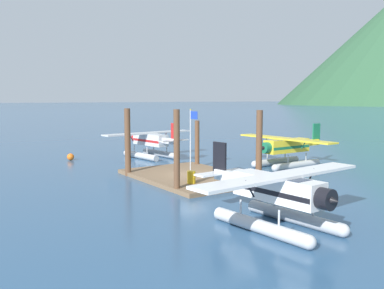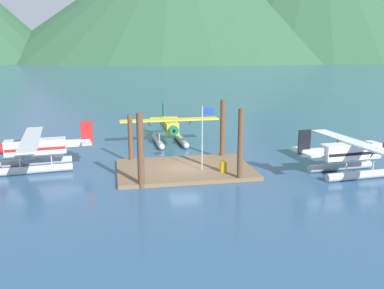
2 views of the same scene
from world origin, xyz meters
TOP-DOWN VIEW (x-y plane):
  - ground_plane at (0.00, 0.00)m, footprint 1200.00×1200.00m
  - dock_platform at (0.00, 0.00)m, footprint 10.92×7.57m
  - piling_near_left at (-3.78, -3.64)m, footprint 0.48×0.48m
  - piling_near_right at (3.58, -3.55)m, footprint 0.41×0.41m
  - piling_far_left at (-4.19, 3.45)m, footprint 0.42×0.42m
  - piling_far_right at (4.10, 3.32)m, footprint 0.47×0.47m
  - flagpole at (1.40, -0.92)m, footprint 0.95×0.10m
  - fuel_drum at (2.79, -1.85)m, footprint 0.62×0.62m
  - mooring_buoy at (-14.85, -4.82)m, footprint 0.70×0.70m
  - seaplane_white_stbd_aft at (12.73, -3.50)m, footprint 7.97×10.48m
  - seaplane_yellow_bow_centre at (0.19, 10.37)m, footprint 10.43×7.98m
  - seaplane_silver_port_fwd at (-12.01, 2.81)m, footprint 7.95×10.49m

SIDE VIEW (x-z plane):
  - ground_plane at x=0.00m, z-range 0.00..0.00m
  - dock_platform at x=0.00m, z-range 0.00..0.30m
  - mooring_buoy at x=-14.85m, z-range 0.00..0.70m
  - fuel_drum at x=2.79m, z-range 0.30..1.18m
  - seaplane_white_stbd_aft at x=12.73m, z-range -0.34..3.50m
  - seaplane_yellow_bow_centre at x=0.19m, z-range -0.34..3.50m
  - seaplane_silver_port_fwd at x=-12.01m, z-range -0.34..3.50m
  - piling_far_left at x=-4.19m, z-range 0.00..4.26m
  - piling_far_right at x=4.10m, z-range 0.00..5.40m
  - piling_near_left at x=-3.78m, z-range 0.00..5.46m
  - piling_near_right at x=3.58m, z-range 0.00..5.54m
  - flagpole at x=1.40m, z-range 0.98..6.17m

